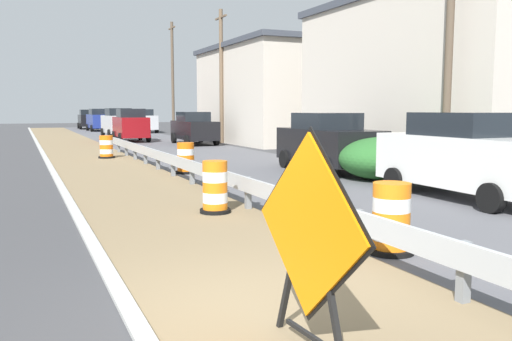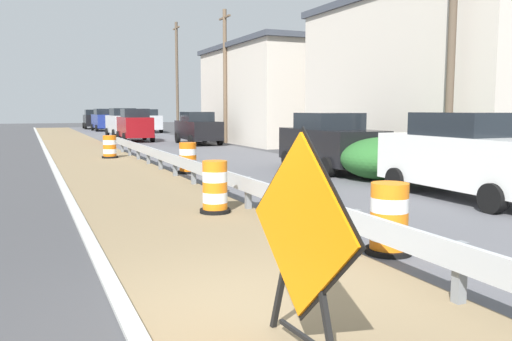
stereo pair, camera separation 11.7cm
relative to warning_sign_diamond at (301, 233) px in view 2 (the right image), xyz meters
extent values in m
plane|color=#3D3D3F|center=(-0.03, 1.03, -1.07)|extent=(160.00, 160.00, 0.00)
cube|color=#7F6B4C|center=(0.55, 1.03, -1.06)|extent=(3.57, 120.00, 0.01)
cube|color=#ADADA8|center=(-1.33, 1.03, -1.06)|extent=(0.20, 120.00, 0.11)
cube|color=#ADB2B7|center=(2.09, 0.30, -0.52)|extent=(0.08, 47.29, 0.32)
cube|color=slate|center=(2.17, 0.30, -0.72)|extent=(0.12, 0.12, 0.70)
cube|color=slate|center=(2.17, 2.36, -0.72)|extent=(0.12, 0.12, 0.70)
cube|color=slate|center=(2.17, 4.41, -0.72)|extent=(0.12, 0.12, 0.70)
cube|color=slate|center=(2.17, 6.47, -0.72)|extent=(0.12, 0.12, 0.70)
cube|color=slate|center=(2.17, 8.52, -0.72)|extent=(0.12, 0.12, 0.70)
cube|color=slate|center=(2.17, 10.58, -0.72)|extent=(0.12, 0.12, 0.70)
cube|color=slate|center=(2.17, 12.64, -0.72)|extent=(0.12, 0.12, 0.70)
cube|color=slate|center=(2.17, 14.69, -0.72)|extent=(0.12, 0.12, 0.70)
cube|color=slate|center=(2.17, 16.75, -0.72)|extent=(0.12, 0.12, 0.70)
cube|color=slate|center=(2.17, 18.80, -0.72)|extent=(0.12, 0.12, 0.70)
cube|color=slate|center=(2.17, 20.86, -0.72)|extent=(0.12, 0.12, 0.70)
cube|color=slate|center=(2.17, 22.91, -0.72)|extent=(0.12, 0.12, 0.70)
cube|color=black|center=(0.04, -0.35, -0.54)|extent=(0.08, 0.39, 1.06)
cube|color=black|center=(-0.01, 0.35, -0.54)|extent=(0.08, 0.39, 1.06)
cube|color=black|center=(0.01, 0.00, -0.95)|extent=(0.09, 0.72, 0.04)
cube|color=orange|center=(-0.01, 0.00, 0.07)|extent=(0.15, 1.66, 1.66)
cube|color=black|center=(0.01, 0.00, 0.07)|extent=(0.14, 1.76, 1.76)
cylinder|color=orange|center=(2.72, 2.30, -0.96)|extent=(0.56, 0.56, 0.21)
cylinder|color=white|center=(2.72, 2.30, -0.74)|extent=(0.56, 0.56, 0.21)
cylinder|color=orange|center=(2.72, 2.30, -0.53)|extent=(0.56, 0.56, 0.21)
cylinder|color=white|center=(2.72, 2.30, -0.32)|extent=(0.56, 0.56, 0.21)
cylinder|color=orange|center=(2.72, 2.30, -0.10)|extent=(0.56, 0.56, 0.21)
cylinder|color=black|center=(2.72, 2.30, -1.03)|extent=(0.70, 0.70, 0.08)
cylinder|color=orange|center=(1.36, 6.33, -0.96)|extent=(0.52, 0.52, 0.22)
cylinder|color=white|center=(1.36, 6.33, -0.74)|extent=(0.52, 0.52, 0.22)
cylinder|color=orange|center=(1.36, 6.33, -0.52)|extent=(0.52, 0.52, 0.22)
cylinder|color=white|center=(1.36, 6.33, -0.30)|extent=(0.52, 0.52, 0.22)
cylinder|color=orange|center=(1.36, 6.33, -0.08)|extent=(0.52, 0.52, 0.22)
cylinder|color=black|center=(1.36, 6.33, -1.03)|extent=(0.65, 0.65, 0.08)
cylinder|color=orange|center=(2.76, 13.20, -0.96)|extent=(0.57, 0.57, 0.21)
cylinder|color=white|center=(2.76, 13.20, -0.76)|extent=(0.57, 0.57, 0.21)
cylinder|color=orange|center=(2.76, 13.20, -0.55)|extent=(0.57, 0.57, 0.21)
cylinder|color=white|center=(2.76, 13.20, -0.34)|extent=(0.57, 0.57, 0.21)
cylinder|color=orange|center=(2.76, 13.20, -0.13)|extent=(0.57, 0.57, 0.21)
cylinder|color=black|center=(2.76, 13.20, -1.03)|extent=(0.71, 0.71, 0.08)
cylinder|color=orange|center=(1.15, 19.99, -0.97)|extent=(0.57, 0.57, 0.20)
cylinder|color=white|center=(1.15, 19.99, -0.77)|extent=(0.57, 0.57, 0.20)
cylinder|color=orange|center=(1.15, 19.99, -0.57)|extent=(0.57, 0.57, 0.20)
cylinder|color=white|center=(1.15, 19.99, -0.37)|extent=(0.57, 0.57, 0.20)
cylinder|color=orange|center=(1.15, 19.99, -0.17)|extent=(0.57, 0.57, 0.20)
cylinder|color=black|center=(1.15, 19.99, -1.03)|extent=(0.71, 0.71, 0.08)
cube|color=navy|center=(4.78, 49.75, -0.11)|extent=(1.84, 4.38, 1.27)
cube|color=black|center=(4.78, 49.57, 0.81)|extent=(1.60, 2.03, 0.56)
cylinder|color=black|center=(3.88, 51.15, -0.75)|extent=(0.24, 0.65, 0.64)
cylinder|color=black|center=(5.59, 51.20, -0.75)|extent=(0.24, 0.65, 0.64)
cylinder|color=black|center=(3.96, 48.30, -0.75)|extent=(0.24, 0.65, 0.64)
cylinder|color=black|center=(5.68, 48.34, -0.75)|extent=(0.24, 0.65, 0.64)
cube|color=black|center=(7.52, 11.88, -0.18)|extent=(2.05, 4.52, 1.14)
cube|color=black|center=(7.53, 12.06, 0.67)|extent=(1.79, 2.10, 0.56)
cylinder|color=black|center=(8.46, 10.38, -0.75)|extent=(0.24, 0.65, 0.64)
cylinder|color=black|center=(6.52, 10.43, -0.75)|extent=(0.24, 0.65, 0.64)
cylinder|color=black|center=(8.53, 13.33, -0.75)|extent=(0.24, 0.65, 0.64)
cylinder|color=black|center=(6.59, 13.38, -0.75)|extent=(0.24, 0.65, 0.64)
cube|color=silver|center=(4.66, 37.87, -0.09)|extent=(2.01, 4.21, 1.32)
cube|color=black|center=(4.67, 37.71, 0.85)|extent=(1.74, 1.97, 0.56)
cylinder|color=black|center=(3.68, 39.20, -0.75)|extent=(0.24, 0.65, 0.64)
cylinder|color=black|center=(5.53, 39.28, -0.75)|extent=(0.24, 0.65, 0.64)
cylinder|color=black|center=(3.79, 36.47, -0.75)|extent=(0.24, 0.65, 0.64)
cylinder|color=black|center=(5.64, 36.54, -0.75)|extent=(0.24, 0.65, 0.64)
cube|color=silver|center=(7.97, 44.49, -0.13)|extent=(1.85, 4.41, 1.23)
cube|color=black|center=(7.97, 44.67, 0.76)|extent=(1.64, 2.04, 0.56)
cylinder|color=black|center=(8.89, 43.06, -0.75)|extent=(0.23, 0.64, 0.64)
cylinder|color=black|center=(7.09, 43.04, -0.75)|extent=(0.23, 0.64, 0.64)
cylinder|color=black|center=(8.85, 45.95, -0.75)|extent=(0.23, 0.64, 0.64)
cylinder|color=black|center=(7.05, 45.93, -0.75)|extent=(0.23, 0.64, 0.64)
cube|color=black|center=(4.46, 55.86, -0.15)|extent=(1.82, 4.32, 1.18)
cube|color=black|center=(4.46, 55.69, 0.72)|extent=(1.59, 2.00, 0.56)
cylinder|color=black|center=(3.64, 57.29, -0.75)|extent=(0.24, 0.65, 0.64)
cylinder|color=black|center=(5.35, 57.25, -0.75)|extent=(0.24, 0.65, 0.64)
cylinder|color=black|center=(3.57, 54.47, -0.75)|extent=(0.24, 0.65, 0.64)
cylinder|color=black|center=(5.28, 54.43, -0.75)|extent=(0.24, 0.65, 0.64)
cube|color=black|center=(7.46, 27.31, -0.20)|extent=(1.86, 4.76, 1.09)
cube|color=black|center=(7.47, 27.50, 0.62)|extent=(1.64, 2.21, 0.56)
cylinder|color=black|center=(8.32, 25.73, -0.75)|extent=(0.23, 0.64, 0.64)
cylinder|color=black|center=(6.55, 25.77, -0.75)|extent=(0.23, 0.64, 0.64)
cylinder|color=black|center=(8.38, 28.85, -0.75)|extent=(0.23, 0.64, 0.64)
cylinder|color=black|center=(6.61, 28.89, -0.75)|extent=(0.23, 0.64, 0.64)
cube|color=maroon|center=(4.46, 31.78, -0.11)|extent=(1.88, 4.41, 1.28)
cube|color=black|center=(4.45, 31.60, 0.82)|extent=(1.64, 2.05, 0.56)
cylinder|color=black|center=(3.61, 33.24, -0.75)|extent=(0.24, 0.65, 0.64)
cylinder|color=black|center=(5.38, 33.19, -0.75)|extent=(0.24, 0.65, 0.64)
cylinder|color=black|center=(3.54, 30.36, -0.75)|extent=(0.24, 0.65, 0.64)
cylinder|color=black|center=(5.31, 30.31, -0.75)|extent=(0.24, 0.65, 0.64)
cube|color=silver|center=(7.46, 5.53, -0.15)|extent=(1.73, 4.75, 1.20)
cube|color=black|center=(7.46, 5.72, 0.73)|extent=(1.56, 2.19, 0.56)
cylinder|color=black|center=(6.60, 3.96, -0.75)|extent=(0.22, 0.64, 0.64)
cylinder|color=black|center=(8.32, 7.10, -0.75)|extent=(0.22, 0.64, 0.64)
cylinder|color=black|center=(6.59, 7.09, -0.75)|extent=(0.22, 0.64, 0.64)
cube|color=beige|center=(13.14, 12.87, 2.11)|extent=(6.12, 11.28, 6.36)
cube|color=beige|center=(13.77, 27.34, 1.90)|extent=(8.53, 11.46, 5.93)
cube|color=#3D424C|center=(13.77, 27.34, 5.02)|extent=(8.87, 11.92, 0.30)
cylinder|color=brown|center=(9.58, 8.48, 2.66)|extent=(0.24, 0.24, 7.45)
cylinder|color=brown|center=(9.38, 27.67, 3.06)|extent=(0.24, 0.24, 8.26)
cube|color=brown|center=(9.38, 27.67, 6.69)|extent=(0.12, 1.80, 0.10)
cylinder|color=brown|center=(9.78, 40.62, 3.63)|extent=(0.24, 0.24, 9.38)
cube|color=brown|center=(9.78, 40.62, 7.82)|extent=(0.12, 1.80, 0.10)
ellipsoid|color=#286028|center=(7.80, 9.19, -0.41)|extent=(2.74, 2.74, 1.31)
camera|label=1|loc=(-2.31, -4.06, 1.10)|focal=37.45mm
camera|label=2|loc=(-2.20, -4.10, 1.10)|focal=37.45mm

